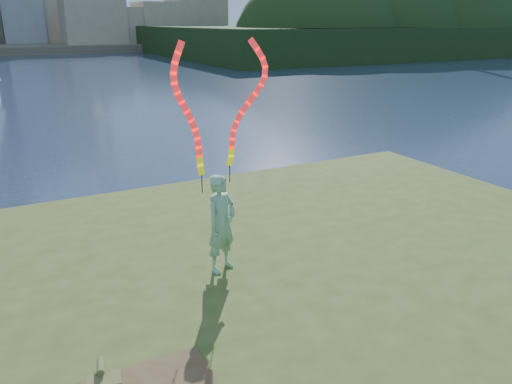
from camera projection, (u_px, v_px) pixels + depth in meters
ground at (194, 322)px, 8.33m from camera, size 320.00×320.00×0.00m
far_shore at (0, 46)px, 87.71m from camera, size 320.00×40.00×1.20m
wooded_hill at (396, 50)px, 84.67m from camera, size 78.00×50.00×63.00m
woman_with_ribbons at (220, 190)px, 7.99m from camera, size 1.88×0.88×4.04m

